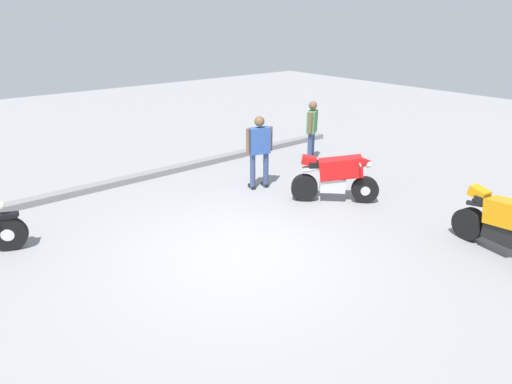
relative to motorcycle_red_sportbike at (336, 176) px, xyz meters
name	(u,v)px	position (x,y,z in m)	size (l,w,h in m)	color
ground_plane	(237,253)	(-3.13, -0.51, -0.59)	(40.00, 40.00, 0.00)	gray
curb_edge	(129,180)	(-3.13, 4.09, -0.52)	(14.00, 0.30, 0.15)	gray
motorcycle_red_sportbike	(336,176)	(0.00, 0.00, 0.00)	(1.52, 1.50, 1.14)	black
motorcycle_orange_sportbike	(507,224)	(0.47, -3.46, 0.00)	(0.72, 1.95, 1.14)	black
person_in_blue_shirt	(259,147)	(-0.81, 1.71, 0.43)	(0.68, 0.41, 1.77)	#384772
person_in_green_shirt	(312,127)	(1.68, 2.41, 0.41)	(0.61, 0.51, 1.74)	#384772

